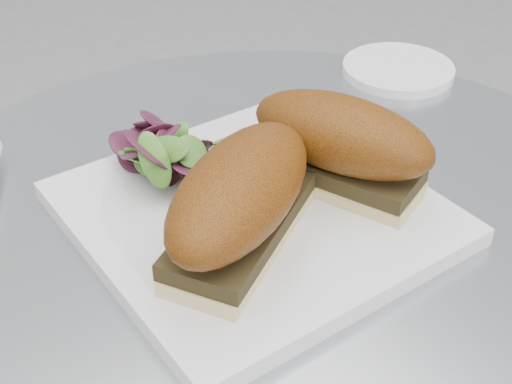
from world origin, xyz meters
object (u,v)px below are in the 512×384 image
Objects in this scene: sandwich_left at (240,199)px; sandwich_right at (341,143)px; plate at (254,213)px; saucer at (398,69)px.

sandwich_left is 1.09× the size of sandwich_right.
plate is 0.09m from sandwich_right.
plate is 1.42× the size of sandwich_left.
sandwich_left is 0.11m from sandwich_right.
sandwich_right is at bearing -145.29° from saucer.
sandwich_left reaches higher than saucer.
sandwich_right reaches higher than plate.
sandwich_left is (-0.04, -0.04, 0.05)m from plate.
plate is 2.16× the size of saucer.
sandwich_left is at bearing -103.45° from sandwich_right.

